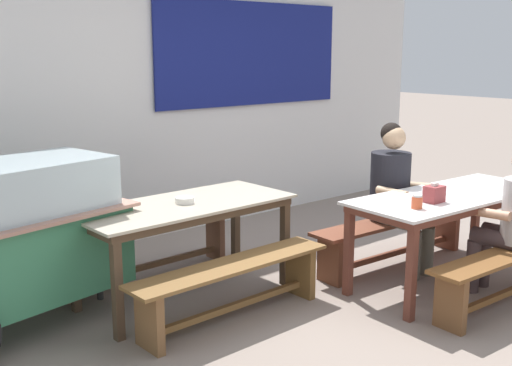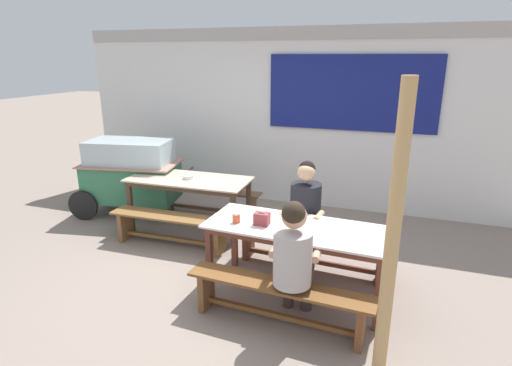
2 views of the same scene
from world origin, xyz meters
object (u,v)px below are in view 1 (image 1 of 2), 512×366
Objects in this scene: dining_table_far at (184,213)px; soup_bowl at (185,200)px; bench_far_front at (232,282)px; condiment_jar at (417,202)px; bench_near_front at (511,268)px; bench_near_back at (394,233)px; bench_far_back at (146,246)px; tissue_box at (434,194)px; dining_table_near at (451,203)px; food_cart at (18,235)px; person_right_near_table at (395,189)px.

soup_bowl reaches higher than dining_table_far.
soup_bowl is (-0.00, -0.01, 0.10)m from dining_table_far.
bench_far_front is 1.46m from condiment_jar.
bench_near_back is at bearing 87.19° from bench_near_front.
bench_far_back is 11.45× the size of tissue_box.
soup_bowl reaches higher than dining_table_near.
food_cart is at bearing 154.72° from dining_table_near.
tissue_box is (-0.30, -0.58, 0.10)m from person_right_near_table.
soup_bowl is at bearing 136.81° from bench_near_front.
bench_near_front is (-0.06, -1.13, -0.01)m from bench_near_back.
tissue_box is at bearing 123.19° from bench_near_front.
person_right_near_table reaches higher than tissue_box.
bench_far_back is at bearing 91.54° from bench_far_front.
person_right_near_table is 8.55× the size of tissue_box.
tissue_box reaches higher than soup_bowl.
tissue_box is (-0.38, -0.64, 0.52)m from bench_near_back.
dining_table_far is at bearing 160.66° from person_right_near_table.
condiment_jar is (-0.56, -0.62, 0.09)m from person_right_near_table.
food_cart reaches higher than bench_near_front.
person_right_near_table reaches higher than bench_far_front.
soup_bowl is at bearing 141.02° from tissue_box.
bench_far_front is at bearing 156.36° from tissue_box.
person_right_near_table is at bearing -144.08° from bench_near_back.
bench_far_front is (0.03, -1.13, 0.00)m from bench_far_back.
person_right_near_table is at bearing 91.30° from bench_near_front.
person_right_near_table is (1.75, -0.05, 0.43)m from bench_far_front.
food_cart is 1.19m from soup_bowl.
tissue_box is at bearing -117.03° from person_right_near_table.
food_cart is at bearing 166.59° from dining_table_far.
bench_far_front is 1.83m from bench_near_back.
bench_near_back is (1.83, 0.01, 0.01)m from bench_far_front.
dining_table_far is 1.96m from bench_near_back.
condiment_jar is at bearing 141.80° from bench_near_front.
person_right_near_table is (-0.08, -0.06, 0.42)m from bench_near_back.
bench_near_back is 12.06× the size of tissue_box.
dining_table_near is 3.28m from food_cart.
dining_table_near is 0.69m from bench_near_back.
food_cart is at bearing 165.92° from soup_bowl.
bench_far_back is 1.24m from food_cart.
bench_far_back is 2.37m from tissue_box.
person_right_near_table is (-0.05, 0.51, 0.03)m from dining_table_near.
soup_bowl is (0.01, -0.58, 0.50)m from bench_far_back.
soup_bowl is at bearing -106.70° from dining_table_far.
condiment_jar is (-0.64, -0.67, 0.51)m from bench_near_back.
tissue_box is (-0.35, -0.07, 0.14)m from dining_table_near.
bench_far_front is at bearing 150.67° from condiment_jar.
bench_near_front is (-0.03, -0.57, -0.39)m from dining_table_near.
bench_near_back is at bearing -16.50° from soup_bowl.
food_cart reaches higher than tissue_box.
soup_bowl is (-1.79, 1.68, 0.49)m from bench_near_front.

